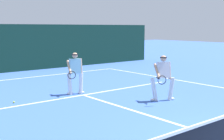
% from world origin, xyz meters
% --- Properties ---
extents(court_line_baseline_far, '(10.52, 0.10, 0.01)m').
position_xyz_m(court_line_baseline_far, '(0.00, 11.45, 0.00)').
color(court_line_baseline_far, white).
rests_on(court_line_baseline_far, ground_plane).
extents(court_line_service, '(8.58, 0.10, 0.01)m').
position_xyz_m(court_line_service, '(0.00, 6.43, 0.00)').
color(court_line_service, white).
rests_on(court_line_service, ground_plane).
extents(court_line_centre, '(0.10, 6.40, 0.01)m').
position_xyz_m(court_line_centre, '(0.00, 3.20, 0.00)').
color(court_line_centre, white).
rests_on(court_line_centre, ground_plane).
extents(player_near, '(1.06, 0.83, 1.55)m').
position_xyz_m(player_near, '(1.65, 4.04, 0.85)').
color(player_near, silver).
rests_on(player_near, ground_plane).
extents(player_far, '(0.93, 0.85, 1.56)m').
position_xyz_m(player_far, '(-0.13, 6.76, 0.85)').
color(player_far, silver).
rests_on(player_far, ground_plane).
extents(tennis_ball, '(0.07, 0.07, 0.07)m').
position_xyz_m(tennis_ball, '(-2.44, 6.87, 0.03)').
color(tennis_ball, '#D1E033').
rests_on(tennis_ball, ground_plane).
extents(back_fence_windscreen, '(20.98, 0.12, 2.66)m').
position_xyz_m(back_fence_windscreen, '(0.00, 13.84, 1.33)').
color(back_fence_windscreen, '#113328').
rests_on(back_fence_windscreen, ground_plane).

